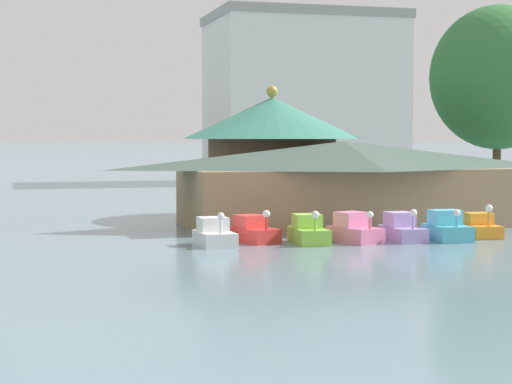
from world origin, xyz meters
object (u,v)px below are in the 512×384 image
at_px(boathouse, 344,181).
at_px(shoreline_tree_right, 498,78).
at_px(pedal_boat_cyan, 447,229).
at_px(background_building_block, 303,98).
at_px(pedal_boat_pink, 354,230).
at_px(pedal_boat_red, 253,231).
at_px(pedal_boat_orange, 480,227).
at_px(pedal_boat_white, 214,234).
at_px(pedal_boat_lime, 308,232).
at_px(green_roof_pavilion, 272,148).
at_px(pedal_boat_lavender, 402,229).

distance_m(boathouse, shoreline_tree_right, 14.89).
height_order(pedal_boat_cyan, shoreline_tree_right, shoreline_tree_right).
height_order(boathouse, background_building_block, background_building_block).
height_order(pedal_boat_pink, shoreline_tree_right, shoreline_tree_right).
bearing_deg(pedal_boat_cyan, pedal_boat_red, -100.47).
relative_size(pedal_boat_orange, boathouse, 0.13).
distance_m(pedal_boat_white, pedal_boat_lime, 4.43).
bearing_deg(pedal_boat_orange, green_roof_pavilion, -146.94).
bearing_deg(boathouse, pedal_boat_cyan, -76.14).
xyz_separation_m(pedal_boat_pink, pedal_boat_orange, (6.73, 0.28, -0.07)).
bearing_deg(pedal_boat_lime, pedal_boat_red, -112.69).
bearing_deg(pedal_boat_orange, boathouse, -144.87).
distance_m(pedal_boat_red, pedal_boat_orange, 11.37).
distance_m(pedal_boat_lavender, boathouse, 7.99).
bearing_deg(boathouse, pedal_boat_red, -137.38).
bearing_deg(pedal_boat_lime, boathouse, 152.21).
xyz_separation_m(pedal_boat_red, pedal_boat_pink, (4.59, -1.31, 0.05)).
bearing_deg(pedal_boat_white, shoreline_tree_right, 117.41).
bearing_deg(pedal_boat_lime, pedal_boat_lavender, 92.17).
relative_size(pedal_boat_lavender, boathouse, 0.15).
relative_size(pedal_boat_lavender, background_building_block, 0.14).
bearing_deg(pedal_boat_white, boathouse, 126.62).
distance_m(pedal_boat_orange, green_roof_pavilion, 15.17).
height_order(pedal_boat_white, pedal_boat_lavender, pedal_boat_white).
bearing_deg(boathouse, pedal_boat_lavender, -89.99).
distance_m(pedal_boat_pink, pedal_boat_lavender, 2.44).
bearing_deg(pedal_boat_white, pedal_boat_red, 111.49).
height_order(pedal_boat_lime, pedal_boat_pink, pedal_boat_lime).
bearing_deg(pedal_boat_cyan, background_building_block, 169.42).
bearing_deg(pedal_boat_red, boathouse, 113.14).
xyz_separation_m(pedal_boat_lime, boathouse, (4.66, 7.64, 1.93)).
distance_m(pedal_boat_red, pedal_boat_lime, 2.64).
distance_m(pedal_boat_red, pedal_boat_cyan, 9.28).
bearing_deg(pedal_boat_white, green_roof_pavilion, 150.57).
bearing_deg(pedal_boat_pink, boathouse, 143.00).
bearing_deg(pedal_boat_white, pedal_boat_pink, 84.09).
xyz_separation_m(boathouse, shoreline_tree_right, (12.51, 5.03, 6.31)).
xyz_separation_m(pedal_boat_orange, boathouse, (-4.29, 7.51, 1.98)).
bearing_deg(background_building_block, pedal_boat_pink, -106.18).
height_order(pedal_boat_orange, shoreline_tree_right, shoreline_tree_right).
bearing_deg(pedal_boat_white, pedal_boat_orange, 87.00).
bearing_deg(pedal_boat_lavender, green_roof_pavilion, -169.74).
distance_m(shoreline_tree_right, background_building_block, 43.97).
xyz_separation_m(pedal_boat_cyan, pedal_boat_orange, (2.23, 0.84, -0.09)).
height_order(pedal_boat_lavender, pedal_boat_orange, pedal_boat_orange).
bearing_deg(background_building_block, pedal_boat_red, -110.79).
height_order(pedal_boat_lime, pedal_boat_orange, pedal_boat_orange).
bearing_deg(green_roof_pavilion, pedal_boat_red, -110.60).
xyz_separation_m(shoreline_tree_right, background_building_block, (1.51, 43.94, 0.57)).
height_order(pedal_boat_white, boathouse, boathouse).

